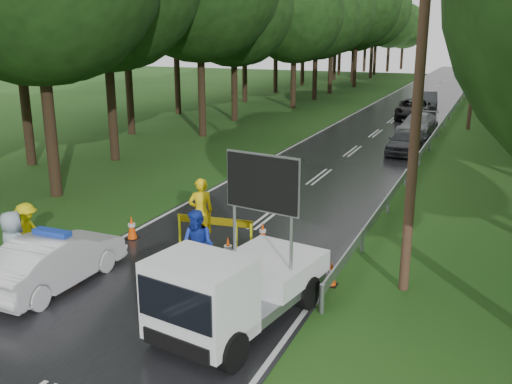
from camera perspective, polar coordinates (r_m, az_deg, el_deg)
The scene contains 22 objects.
ground at distance 14.59m, azimuth -7.69°, elevation -9.24°, with size 160.00×160.00×0.00m, color #163F12.
road at distance 42.32m, azimuth 13.52°, elevation 6.99°, with size 7.00×140.00×0.02m, color black.
guardrail at distance 41.47m, azimuth 18.56°, elevation 7.19°, with size 0.12×60.06×0.70m.
utility_pole_near at distance 13.45m, azimuth 15.99°, elevation 10.63°, with size 1.40×0.24×10.00m.
utility_pole_mid at distance 39.35m, azimuth 21.14°, elevation 13.17°, with size 1.40×0.24×10.00m.
utility_pole_far at distance 65.33m, azimuth 22.22°, elevation 13.67°, with size 1.40×0.24×10.00m.
police_sedan at distance 15.03m, azimuth -19.46°, elevation -6.51°, with size 1.44×4.04×1.46m.
work_truck at distance 12.10m, azimuth -2.36°, elevation -9.49°, with size 2.70×4.75×3.58m.
barrier at distance 16.60m, azimuth -4.16°, elevation -3.31°, with size 2.30×0.31×0.95m.
officer at distance 16.84m, azimuth -5.53°, elevation -1.99°, with size 0.74×0.49×2.04m, color yellow.
civilian at distance 14.49m, azimuth -5.85°, elevation -5.38°, with size 0.90×0.70×1.85m, color #1B37B3.
bystander_left at distance 16.76m, azimuth -21.89°, elevation -3.81°, with size 1.09×0.63×1.68m, color yellow.
bystander_right at distance 15.40m, azimuth -23.06°, elevation -5.19°, with size 0.93×0.61×1.91m, color #8C9DA8.
queue_car_first at distance 30.69m, azimuth 14.67°, elevation 4.93°, with size 1.52×3.77×1.29m, color #383A3F.
queue_car_second at distance 36.58m, azimuth 15.90°, elevation 6.53°, with size 1.83×4.51×1.31m, color gray.
queue_car_third at distance 43.43m, azimuth 15.45°, elevation 8.00°, with size 2.35×5.10×1.42m, color black.
queue_car_fourth at distance 49.31m, azimuth 16.76°, elevation 8.76°, with size 1.49×4.28×1.41m, color #3C3E43.
cone_near_left at distance 15.10m, azimuth -17.97°, elevation -7.61°, with size 0.33×0.33×0.70m.
cone_center at distance 15.66m, azimuth -2.81°, elevation -5.83°, with size 0.36×0.36×0.77m.
cone_far at distance 17.03m, azimuth 0.67°, elevation -4.15°, with size 0.32×0.32×0.69m.
cone_left_mid at distance 17.80m, azimuth -12.32°, elevation -3.50°, with size 0.36×0.36×0.76m.
cone_right at distance 14.46m, azimuth 7.56°, elevation -8.10°, with size 0.30×0.30×0.64m.
Camera 1 is at (6.90, -11.30, 6.12)m, focal length 40.00 mm.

